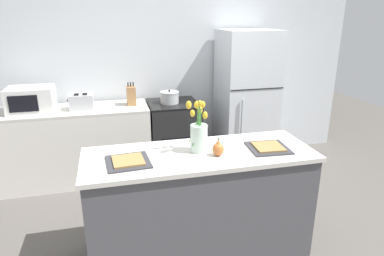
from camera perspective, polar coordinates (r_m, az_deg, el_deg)
The scene contains 14 objects.
ground_plane at distance 3.13m, azimuth 1.17°, elevation -19.48°, with size 10.00×10.00×0.00m, color #59544F.
back_wall at distance 4.45m, azimuth -5.55°, elevation 11.13°, with size 5.20×0.08×2.70m.
kitchen_island at distance 2.87m, azimuth 1.23°, elevation -12.39°, with size 1.80×0.66×0.90m.
back_counter at distance 4.26m, azimuth -18.58°, elevation -2.74°, with size 1.68×0.60×0.89m.
stove_range at distance 4.30m, azimuth -3.05°, elevation -1.51°, with size 0.60×0.61×0.89m.
refrigerator at distance 4.45m, azimuth 8.99°, elevation 4.65°, with size 0.68×0.67×1.74m.
flower_vase at distance 2.64m, azimuth 1.04°, elevation -1.02°, with size 0.16×0.14×0.43m.
pear_figurine at distance 2.60m, azimuth 4.38°, elevation -3.43°, with size 0.09×0.09×0.15m.
plate_setting_left at distance 2.53m, azimuth -10.59°, elevation -5.48°, with size 0.33×0.33×0.02m.
plate_setting_right at distance 2.80m, azimuth 12.59°, elevation -3.18°, with size 0.33×0.33×0.02m.
toaster at distance 4.06m, azimuth -17.96°, elevation 4.18°, with size 0.28×0.18×0.17m.
cooking_pot at distance 4.14m, azimuth -3.78°, elevation 5.12°, with size 0.23×0.23×0.16m.
microwave at distance 4.15m, azimuth -25.26°, elevation 4.32°, with size 0.48×0.37×0.27m.
knife_block at distance 4.10m, azimuth -10.09°, elevation 5.34°, with size 0.10×0.14×0.27m.
Camera 1 is at (-0.65, -2.37, 1.94)m, focal length 32.00 mm.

